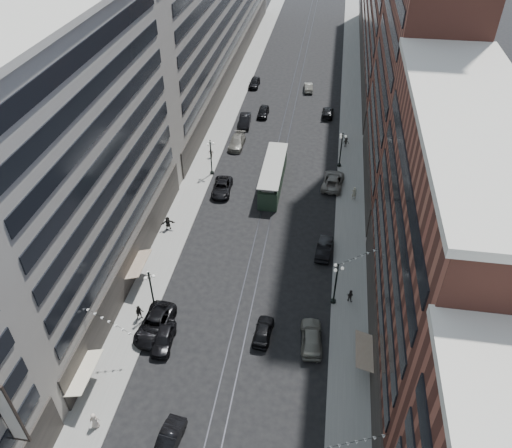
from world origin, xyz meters
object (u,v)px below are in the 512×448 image
Objects in this scene: car_extra_0 at (263,331)px; car_4 at (311,337)px; car_13 at (263,112)px; lamppost_se_far at (336,282)px; car_2 at (155,324)px; lamppost_sw_mid at (211,156)px; car_14 at (308,87)px; pedestrian_8 at (354,193)px; pedestrian_1 at (94,420)px; lamppost_sw_far at (152,291)px; streetcar at (273,176)px; pedestrian_9 at (346,142)px; pedestrian_5 at (168,223)px; car_extra_2 at (245,121)px; pedestrian_6 at (211,153)px; car_extra_1 at (164,338)px; car_5 at (168,442)px; pedestrian_2 at (140,313)px; car_7 at (222,187)px; lamppost_se_mid at (341,149)px; car_10 at (324,248)px; car_11 at (333,181)px; car_9 at (254,83)px; pedestrian_7 at (350,296)px; car_12 at (328,112)px; car_8 at (237,142)px.

car_4 is at bearing -179.03° from car_extra_0.
car_13 is 1.06× the size of car_extra_0.
lamppost_se_far reaches higher than car_2.
lamppost_sw_mid reaches higher than car_14.
pedestrian_1 is at bearing 49.96° from pedestrian_8.
streetcar is (9.20, 25.38, -1.49)m from lamppost_sw_far.
pedestrian_9 is 0.38× the size of car_extra_0.
pedestrian_5 is 30.17m from car_extra_2.
pedestrian_6 is (-1.12, 31.51, -2.19)m from lamppost_sw_far.
car_5 is at bearing -74.29° from car_extra_1.
pedestrian_2 is 24.31m from car_7.
pedestrian_9 is at bearing -97.60° from car_extra_0.
car_4 is 1.14× the size of car_13.
lamppost_se_mid is at bearing 97.39° from car_14.
lamppost_se_far reaches higher than car_14.
car_10 reaches higher than car_extra_1.
lamppost_sw_mid reaches higher than pedestrian_6.
lamppost_se_far is 1.23× the size of car_13.
pedestrian_6 is (-18.72, 4.79, 0.08)m from car_11.
pedestrian_9 reaches higher than car_14.
pedestrian_8 is (2.12, -8.35, -2.00)m from lamppost_se_mid.
lamppost_sw_far is 1.31× the size of car_extra_0.
car_extra_2 is (0.96, -16.65, 0.05)m from car_9.
lamppost_sw_mid is 30.83m from car_extra_0.
pedestrian_6 reaches higher than car_extra_0.
pedestrian_7 is at bearing 21.81° from car_extra_1.
pedestrian_2 is (-6.77, 12.66, 0.29)m from car_5.
car_2 is 3.51× the size of pedestrian_1.
car_4 is 13.63m from car_10.
car_10 is 3.17× the size of pedestrian_6.
car_extra_0 is at bearing 56.57° from pedestrian_7.
lamppost_se_mid is at bearing 99.81° from car_12.
streetcar reaches higher than car_9.
pedestrian_6 reaches higher than car_2.
car_10 is at bearing 93.40° from car_11.
streetcar is 12.58m from car_8.
pedestrian_7 is at bearing 97.03° from car_12.
car_11 is 24.29m from car_13.
lamppost_sw_far is at bearing -100.78° from pedestrian_5.
car_9 is 2.55× the size of pedestrian_5.
car_5 is at bearing -118.32° from pedestrian_9.
lamppost_sw_far reaches higher than car_extra_1.
pedestrian_2 reaches higher than pedestrian_9.
lamppost_se_mid reaches higher than car_8.
car_11 reaches higher than car_8.
lamppost_sw_far reaches higher than pedestrian_6.
car_12 is at bearing -63.34° from pedestrian_7.
lamppost_se_far is 23.06m from pedestrian_5.
pedestrian_9 is at bearing 29.68° from lamppost_sw_mid.
lamppost_sw_mid reaches higher than streetcar.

